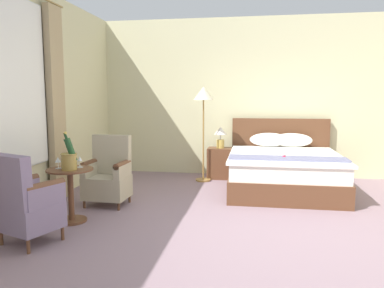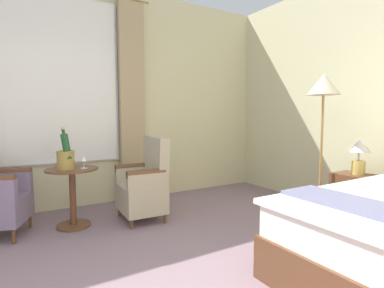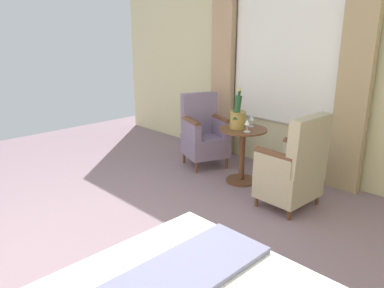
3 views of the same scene
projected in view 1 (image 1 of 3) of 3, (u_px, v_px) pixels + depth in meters
name	position (u px, v px, depth m)	size (l,w,h in m)	color
ground_plane	(266.00, 232.00, 4.31)	(7.89, 7.89, 0.00)	gray
wall_headboard_side	(263.00, 98.00, 7.30)	(6.45, 0.12, 3.07)	beige
wall_window_side	(6.00, 98.00, 4.63)	(0.27, 6.51, 3.07)	beige
bed	(283.00, 169.00, 6.27)	(1.83, 2.16, 1.14)	brown
nightstand	(220.00, 163.00, 7.14)	(0.50, 0.36, 0.58)	brown
bedside_lamp	(220.00, 135.00, 7.07)	(0.24, 0.24, 0.40)	gold
floor_lamp_brass	(204.00, 101.00, 6.77)	(0.37, 0.37, 1.73)	#A0763B
side_table_round	(71.00, 191.00, 4.63)	(0.56, 0.56, 0.67)	brown
champagne_bucket	(69.00, 159.00, 4.51)	(0.20, 0.19, 0.47)	olive
wine_glass_near_bucket	(80.00, 160.00, 4.68)	(0.08, 0.08, 0.14)	white
wine_glass_near_edge	(58.00, 160.00, 4.60)	(0.07, 0.07, 0.14)	white
armchair_by_window	(108.00, 176.00, 5.37)	(0.61, 0.53, 1.00)	brown
armchair_facing_bed	(27.00, 203.00, 3.91)	(0.67, 0.67, 0.97)	brown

